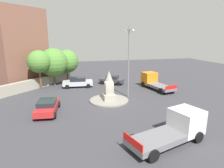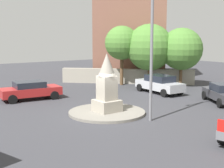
% 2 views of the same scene
% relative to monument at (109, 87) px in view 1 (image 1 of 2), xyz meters
% --- Properties ---
extents(ground_plane, '(80.00, 80.00, 0.00)m').
position_rel_monument_xyz_m(ground_plane, '(0.00, 0.00, -1.75)').
color(ground_plane, '#38383D').
extents(traffic_island, '(4.68, 4.68, 0.16)m').
position_rel_monument_xyz_m(traffic_island, '(0.00, 0.00, -1.67)').
color(traffic_island, gray).
rests_on(traffic_island, ground).
extents(monument, '(1.39, 1.39, 3.53)m').
position_rel_monument_xyz_m(monument, '(0.00, 0.00, 0.00)').
color(monument, '#9E9687').
rests_on(monument, traffic_island).
extents(streetlamp, '(2.99, 0.28, 8.79)m').
position_rel_monument_xyz_m(streetlamp, '(1.02, -2.76, 3.48)').
color(streetlamp, slate).
rests_on(streetlamp, ground).
extents(car_red_far_side, '(4.55, 2.43, 1.38)m').
position_rel_monument_xyz_m(car_red_far_side, '(-2.13, 6.93, -1.02)').
color(car_red_far_side, '#B22323').
rests_on(car_red_far_side, ground).
extents(car_silver_parked_right, '(2.18, 4.60, 1.52)m').
position_rel_monument_xyz_m(car_silver_parked_right, '(7.60, 3.15, -0.96)').
color(car_silver_parked_right, '#B7BABF').
rests_on(car_silver_parked_right, ground).
extents(car_dark_grey_waiting, '(3.50, 4.22, 1.42)m').
position_rel_monument_xyz_m(car_dark_grey_waiting, '(8.34, -2.45, -1.02)').
color(car_dark_grey_waiting, '#38383D').
rests_on(car_dark_grey_waiting, ground).
extents(truck_white_approaching, '(3.75, 6.43, 2.24)m').
position_rel_monument_xyz_m(truck_white_approaching, '(-10.03, -2.71, -0.69)').
color(truck_white_approaching, silver).
rests_on(truck_white_approaching, ground).
extents(truck_orange_near_island, '(6.14, 3.18, 2.25)m').
position_rel_monument_xyz_m(truck_orange_near_island, '(4.21, -7.88, -0.71)').
color(truck_orange_near_island, orange).
rests_on(truck_orange_near_island, ground).
extents(stone_boundary_wall, '(9.94, 9.80, 1.48)m').
position_rel_monument_xyz_m(stone_boundary_wall, '(8.82, 8.96, -1.01)').
color(stone_boundary_wall, '#9E9687').
rests_on(stone_boundary_wall, ground).
extents(corner_building, '(10.64, 10.64, 11.92)m').
position_rel_monument_xyz_m(corner_building, '(12.46, 12.66, 4.21)').
color(corner_building, brown).
rests_on(corner_building, ground).
extents(tree_near_wall, '(3.96, 3.96, 5.52)m').
position_rel_monument_xyz_m(tree_near_wall, '(11.85, 4.58, 1.78)').
color(tree_near_wall, brown).
rests_on(tree_near_wall, ground).
extents(tree_mid_cluster, '(3.28, 3.28, 5.74)m').
position_rel_monument_xyz_m(tree_mid_cluster, '(7.82, 8.55, 2.32)').
color(tree_mid_cluster, brown).
rests_on(tree_mid_cluster, ground).
extents(tree_far_corner, '(4.44, 4.44, 5.90)m').
position_rel_monument_xyz_m(tree_far_corner, '(9.72, 6.68, 1.93)').
color(tree_far_corner, brown).
rests_on(tree_far_corner, ground).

